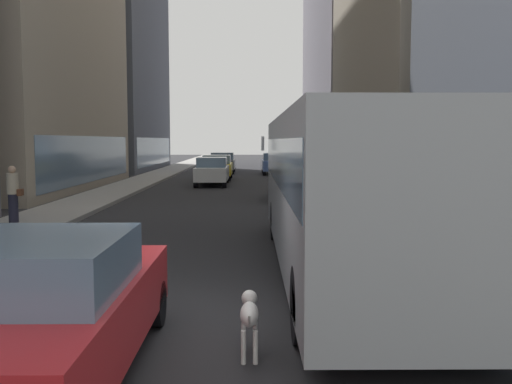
# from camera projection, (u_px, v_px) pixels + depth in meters

# --- Properties ---
(ground_plane) EXTENTS (120.00, 120.00, 0.00)m
(ground_plane) POSITION_uv_depth(u_px,v_px,m) (237.00, 175.00, 43.05)
(ground_plane) COLOR #232326
(sidewalk_left) EXTENTS (2.40, 110.00, 0.15)m
(sidewalk_left) POSITION_uv_depth(u_px,v_px,m) (161.00, 174.00, 42.99)
(sidewalk_left) COLOR gray
(sidewalk_left) RESTS_ON ground
(sidewalk_right) EXTENTS (2.40, 110.00, 0.15)m
(sidewalk_right) POSITION_uv_depth(u_px,v_px,m) (313.00, 174.00, 43.10)
(sidewalk_right) COLOR gray
(sidewalk_right) RESTS_ON ground
(transit_bus) EXTENTS (2.78, 11.53, 3.05)m
(transit_bus) POSITION_uv_depth(u_px,v_px,m) (342.00, 182.00, 11.38)
(transit_bus) COLOR #999EA3
(transit_bus) RESTS_ON ground
(car_black_suv) EXTENTS (1.94, 4.19, 1.62)m
(car_black_suv) POSITION_uv_depth(u_px,v_px,m) (292.00, 181.00, 25.05)
(car_black_suv) COLOR black
(car_black_suv) RESTS_ON ground
(car_yellow_taxi) EXTENTS (1.90, 4.02, 1.62)m
(car_yellow_taxi) POSITION_uv_depth(u_px,v_px,m) (217.00, 167.00, 37.88)
(car_yellow_taxi) COLOR yellow
(car_yellow_taxi) RESTS_ON ground
(car_red_coupe) EXTENTS (1.95, 4.66, 1.62)m
(car_red_coupe) POSITION_uv_depth(u_px,v_px,m) (41.00, 310.00, 6.02)
(car_red_coupe) COLOR red
(car_red_coupe) RESTS_ON ground
(car_grey_wagon) EXTENTS (1.88, 3.95, 1.62)m
(car_grey_wagon) POSITION_uv_depth(u_px,v_px,m) (223.00, 163.00, 45.55)
(car_grey_wagon) COLOR slate
(car_grey_wagon) RESTS_ON ground
(car_white_van) EXTENTS (1.78, 4.64, 1.62)m
(car_white_van) POSITION_uv_depth(u_px,v_px,m) (212.00, 171.00, 33.13)
(car_white_van) COLOR silver
(car_white_van) RESTS_ON ground
(car_blue_hatchback) EXTENTS (1.78, 4.72, 1.62)m
(car_blue_hatchback) POSITION_uv_depth(u_px,v_px,m) (274.00, 163.00, 44.01)
(car_blue_hatchback) COLOR #4C6BB7
(car_blue_hatchback) RESTS_ON ground
(dalmatian_dog) EXTENTS (0.22, 0.96, 0.72)m
(dalmatian_dog) POSITION_uv_depth(u_px,v_px,m) (249.00, 314.00, 6.92)
(dalmatian_dog) COLOR white
(dalmatian_dog) RESTS_ON ground
(pedestrian_with_handbag) EXTENTS (0.45, 0.34, 1.69)m
(pedestrian_with_handbag) POSITION_uv_depth(u_px,v_px,m) (13.00, 194.00, 17.08)
(pedestrian_with_handbag) COLOR #1E1E2D
(pedestrian_with_handbag) RESTS_ON sidewalk_left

